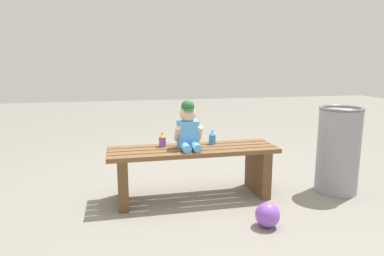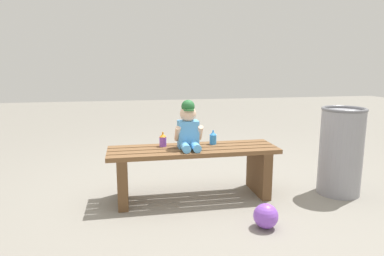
{
  "view_description": "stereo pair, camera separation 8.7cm",
  "coord_description": "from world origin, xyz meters",
  "px_view_note": "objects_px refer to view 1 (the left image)",
  "views": [
    {
      "loc": [
        -0.62,
        -2.73,
        1.14
      ],
      "look_at": [
        -0.02,
        -0.05,
        0.62
      ],
      "focal_mm": 31.96,
      "sensor_mm": 36.0,
      "label": 1
    },
    {
      "loc": [
        -0.53,
        -2.75,
        1.14
      ],
      "look_at": [
        -0.02,
        -0.05,
        0.62
      ],
      "focal_mm": 31.96,
      "sensor_mm": 36.0,
      "label": 2
    }
  ],
  "objects_px": {
    "sippy_cup_left": "(162,140)",
    "trash_bin": "(338,150)",
    "park_bench": "(193,165)",
    "sippy_cup_right": "(212,137)",
    "toy_ball": "(268,215)",
    "child_figure": "(188,127)"
  },
  "relations": [
    {
      "from": "child_figure",
      "to": "trash_bin",
      "type": "bearing_deg",
      "value": -6.28
    },
    {
      "from": "sippy_cup_right",
      "to": "toy_ball",
      "type": "distance_m",
      "value": 0.87
    },
    {
      "from": "park_bench",
      "to": "sippy_cup_left",
      "type": "distance_m",
      "value": 0.34
    },
    {
      "from": "child_figure",
      "to": "toy_ball",
      "type": "xyz_separation_m",
      "value": [
        0.43,
        -0.65,
        -0.53
      ]
    },
    {
      "from": "sippy_cup_right",
      "to": "park_bench",
      "type": "bearing_deg",
      "value": -153.13
    },
    {
      "from": "park_bench",
      "to": "sippy_cup_right",
      "type": "relative_size",
      "value": 11.49
    },
    {
      "from": "park_bench",
      "to": "sippy_cup_left",
      "type": "xyz_separation_m",
      "value": [
        -0.25,
        0.1,
        0.21
      ]
    },
    {
      "from": "sippy_cup_right",
      "to": "toy_ball",
      "type": "height_order",
      "value": "sippy_cup_right"
    },
    {
      "from": "child_figure",
      "to": "sippy_cup_left",
      "type": "height_order",
      "value": "child_figure"
    },
    {
      "from": "park_bench",
      "to": "trash_bin",
      "type": "height_order",
      "value": "trash_bin"
    },
    {
      "from": "trash_bin",
      "to": "sippy_cup_left",
      "type": "bearing_deg",
      "value": 170.95
    },
    {
      "from": "child_figure",
      "to": "sippy_cup_right",
      "type": "relative_size",
      "value": 3.26
    },
    {
      "from": "sippy_cup_right",
      "to": "toy_ball",
      "type": "bearing_deg",
      "value": -75.08
    },
    {
      "from": "park_bench",
      "to": "trash_bin",
      "type": "relative_size",
      "value": 1.85
    },
    {
      "from": "park_bench",
      "to": "sippy_cup_left",
      "type": "relative_size",
      "value": 11.49
    },
    {
      "from": "toy_ball",
      "to": "trash_bin",
      "type": "bearing_deg",
      "value": 29.18
    },
    {
      "from": "sippy_cup_left",
      "to": "trash_bin",
      "type": "height_order",
      "value": "trash_bin"
    },
    {
      "from": "sippy_cup_right",
      "to": "trash_bin",
      "type": "distance_m",
      "value": 1.12
    },
    {
      "from": "child_figure",
      "to": "sippy_cup_left",
      "type": "distance_m",
      "value": 0.26
    },
    {
      "from": "park_bench",
      "to": "toy_ball",
      "type": "xyz_separation_m",
      "value": [
        0.39,
        -0.64,
        -0.21
      ]
    },
    {
      "from": "park_bench",
      "to": "trash_bin",
      "type": "bearing_deg",
      "value": -6.42
    },
    {
      "from": "sippy_cup_left",
      "to": "toy_ball",
      "type": "bearing_deg",
      "value": -49.29
    }
  ]
}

